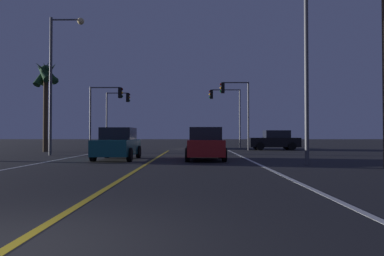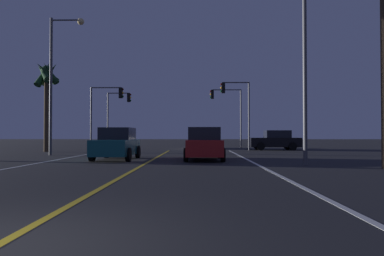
% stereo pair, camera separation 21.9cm
% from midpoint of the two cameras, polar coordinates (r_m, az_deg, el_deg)
% --- Properties ---
extents(lane_edge_right, '(0.16, 31.14, 0.01)m').
position_cam_midpoint_polar(lane_edge_right, '(13.67, 12.09, -6.61)').
color(lane_edge_right, silver).
rests_on(lane_edge_right, ground).
extents(lane_edge_left, '(0.16, 31.14, 0.01)m').
position_cam_midpoint_polar(lane_edge_left, '(15.25, -28.31, -5.93)').
color(lane_edge_left, silver).
rests_on(lane_edge_left, ground).
extents(lane_center_divider, '(0.16, 31.14, 0.01)m').
position_cam_midpoint_polar(lane_center_divider, '(13.59, -9.28, -6.66)').
color(lane_center_divider, gold).
rests_on(lane_center_divider, ground).
extents(car_ahead_far, '(2.02, 4.30, 1.70)m').
position_cam_midpoint_polar(car_ahead_far, '(33.30, 1.29, -1.97)').
color(car_ahead_far, black).
rests_on(car_ahead_far, ground).
extents(car_oncoming, '(2.02, 4.30, 1.70)m').
position_cam_midpoint_polar(car_oncoming, '(18.93, -12.43, -2.60)').
color(car_oncoming, black).
rests_on(car_oncoming, ground).
extents(car_crossing_side, '(4.30, 2.02, 1.70)m').
position_cam_midpoint_polar(car_crossing_side, '(31.03, 13.19, -2.01)').
color(car_crossing_side, black).
rests_on(car_crossing_side, ground).
extents(car_lead_same_lane, '(2.02, 4.30, 1.70)m').
position_cam_midpoint_polar(car_lead_same_lane, '(18.19, 1.81, -2.68)').
color(car_lead_same_lane, black).
rests_on(car_lead_same_lane, ground).
extents(traffic_light_near_right, '(2.49, 0.36, 5.81)m').
position_cam_midpoint_polar(traffic_light_near_right, '(29.73, 6.93, 4.56)').
color(traffic_light_near_right, '#4C4C51').
rests_on(traffic_light_near_right, ground).
extents(traffic_light_near_left, '(2.87, 0.36, 5.40)m').
position_cam_midpoint_polar(traffic_light_near_left, '(30.50, -14.17, 3.96)').
color(traffic_light_near_left, '#4C4C51').
rests_on(traffic_light_near_left, ground).
extents(traffic_light_far_right, '(3.19, 0.36, 5.90)m').
position_cam_midpoint_polar(traffic_light_far_right, '(35.16, 5.37, 3.84)').
color(traffic_light_far_right, '#4C4C51').
rests_on(traffic_light_far_right, ground).
extents(traffic_light_far_left, '(2.45, 0.36, 5.59)m').
position_cam_midpoint_polar(traffic_light_far_left, '(35.89, -12.31, 3.36)').
color(traffic_light_far_left, '#4C4C51').
rests_on(traffic_light_far_left, ground).
extents(street_lamp_right_near, '(2.07, 0.44, 8.40)m').
position_cam_midpoint_polar(street_lamp_right_near, '(16.38, 16.39, 12.95)').
color(street_lamp_right_near, '#4C4C51').
rests_on(street_lamp_right_near, ground).
extents(street_lamp_left_mid, '(2.23, 0.44, 8.90)m').
position_cam_midpoint_polar(street_lamp_left_mid, '(24.26, -21.42, 9.06)').
color(street_lamp_left_mid, '#4C4C51').
rests_on(street_lamp_left_mid, ground).
extents(palm_tree_left_mid, '(2.15, 2.05, 7.26)m').
position_cam_midpoint_polar(palm_tree_left_mid, '(29.34, -23.12, 7.39)').
color(palm_tree_left_mid, '#473826').
rests_on(palm_tree_left_mid, ground).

